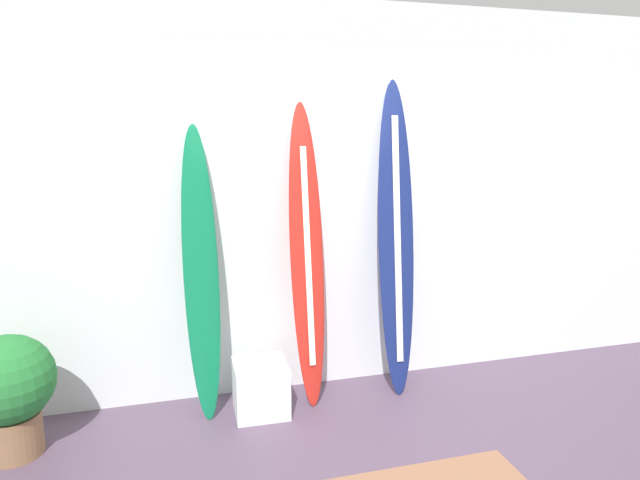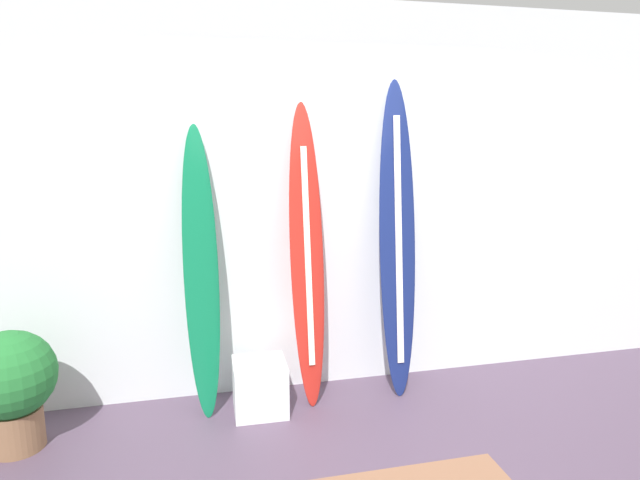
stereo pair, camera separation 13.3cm
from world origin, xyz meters
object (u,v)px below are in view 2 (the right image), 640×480
surfboard_emerald (201,273)px  display_block_left (260,387)px  surfboard_navy (397,243)px  potted_plant (11,382)px  surfboard_crimson (307,257)px

surfboard_emerald → display_block_left: surfboard_emerald is taller
surfboard_navy → potted_plant: (-2.53, -0.23, -0.69)m
surfboard_emerald → potted_plant: surfboard_emerald is taller
surfboard_navy → surfboard_emerald: bearing=179.9°
display_block_left → potted_plant: bearing=-175.8°
potted_plant → display_block_left: bearing=4.2°
surfboard_emerald → surfboard_navy: bearing=-0.1°
surfboard_emerald → surfboard_crimson: bearing=-0.5°
surfboard_emerald → surfboard_navy: surfboard_navy is taller
surfboard_emerald → surfboard_navy: 1.39m
surfboard_crimson → display_block_left: 0.95m
display_block_left → potted_plant: (-1.50, -0.11, 0.25)m
display_block_left → potted_plant: potted_plant is taller
surfboard_crimson → potted_plant: bearing=-173.1°
surfboard_emerald → potted_plant: bearing=-168.5°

